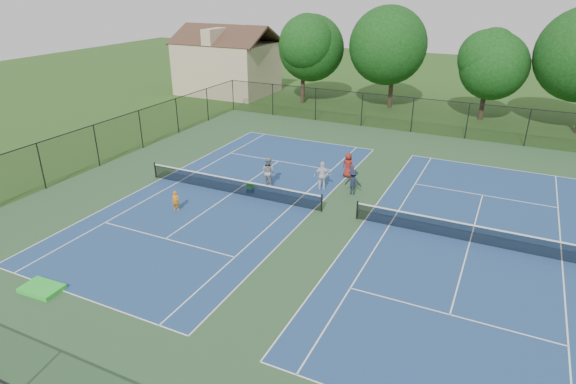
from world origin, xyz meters
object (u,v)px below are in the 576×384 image
at_px(clapboard_house, 227,66).
at_px(bystander_c, 348,165).
at_px(instructor, 269,172).
at_px(bystander_a, 322,176).
at_px(tree_back_c, 490,60).
at_px(child_player, 176,201).
at_px(ball_hopper, 250,186).
at_px(tree_back_b, 395,41).
at_px(bystander_b, 353,182).
at_px(tree_back_a, 303,45).
at_px(ball_crate, 250,190).

distance_m(clapboard_house, bystander_c, 29.01).
distance_m(instructor, bystander_a, 3.43).
height_order(tree_back_c, bystander_a, tree_back_c).
distance_m(tree_back_c, bystander_a, 23.60).
bearing_deg(child_player, ball_hopper, 35.99).
xyz_separation_m(tree_back_b, instructor, (-1.53, -23.94, -5.64)).
distance_m(tree_back_b, bystander_b, 23.89).
xyz_separation_m(instructor, bystander_b, (5.27, 1.06, -0.16)).
distance_m(tree_back_a, child_player, 28.34).
xyz_separation_m(child_player, bystander_b, (8.31, 6.59, 0.20)).
relative_size(bystander_a, bystander_c, 1.09).
relative_size(tree_back_c, ball_crate, 22.15).
bearing_deg(bystander_c, instructor, 52.88).
xyz_separation_m(tree_back_a, tree_back_b, (9.00, 2.00, 0.56)).
height_order(instructor, bystander_a, instructor).
height_order(bystander_a, bystander_c, bystander_a).
bearing_deg(tree_back_b, clapboard_house, -176.99).
height_order(bystander_b, ball_crate, bystander_b).
bearing_deg(ball_crate, instructor, 70.24).
xyz_separation_m(tree_back_a, clapboard_house, (-10.00, 1.00, -2.95)).
bearing_deg(bystander_b, tree_back_b, -85.70).
distance_m(tree_back_b, ball_hopper, 26.22).
distance_m(ball_crate, ball_hopper, 0.32).
bearing_deg(child_player, tree_back_a, 77.00).
distance_m(child_player, bystander_b, 10.61).
distance_m(child_player, instructor, 6.32).
relative_size(tree_back_a, tree_back_c, 1.09).
distance_m(tree_back_a, bystander_b, 25.01).
xyz_separation_m(instructor, bystander_c, (4.05, 3.62, -0.12)).
xyz_separation_m(tree_back_b, bystander_c, (2.53, -20.32, -5.76)).
distance_m(tree_back_b, instructor, 24.64).
height_order(instructor, ball_crate, instructor).
bearing_deg(child_player, bystander_a, 23.37).
relative_size(bystander_a, ball_hopper, 4.93).
height_order(tree_back_a, instructor, tree_back_a).
bearing_deg(bystander_a, ball_crate, 9.96).
distance_m(tree_back_a, tree_back_c, 18.04).
bearing_deg(clapboard_house, instructor, -52.70).
bearing_deg(ball_crate, bystander_a, 32.24).
bearing_deg(bystander_b, ball_crate, 18.65).
relative_size(clapboard_house, bystander_b, 6.83).
distance_m(clapboard_house, instructor, 28.91).
relative_size(instructor, ball_crate, 5.04).
bearing_deg(ball_hopper, instructor, 70.24).
height_order(tree_back_a, ball_hopper, tree_back_a).
xyz_separation_m(instructor, ball_crate, (-0.53, -1.48, -0.82)).
height_order(tree_back_b, child_player, tree_back_b).
bearing_deg(child_player, tree_back_b, 59.02).
relative_size(bystander_a, ball_crate, 4.82).
bearing_deg(clapboard_house, bystander_a, -46.64).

